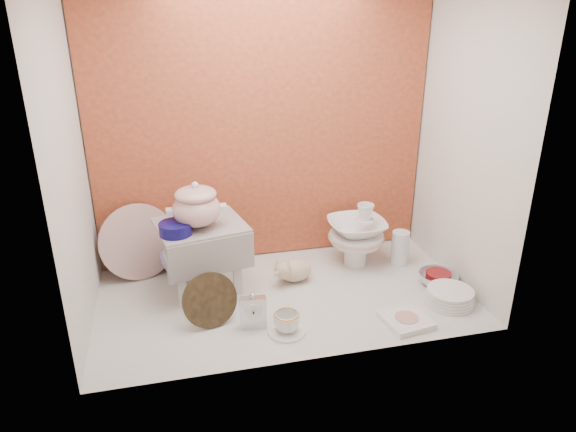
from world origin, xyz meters
name	(u,v)px	position (x,y,z in m)	size (l,w,h in m)	color
ground	(285,296)	(0.00, 0.00, 0.00)	(1.80, 1.80, 0.00)	silver
niche_shell	(276,100)	(0.00, 0.18, 0.93)	(1.86, 1.03, 1.53)	#C25830
step_stool	(202,256)	(-0.38, 0.18, 0.18)	(0.41, 0.35, 0.35)	silver
soup_tureen	(196,205)	(-0.39, 0.14, 0.47)	(0.27, 0.27, 0.23)	white
cobalt_bowl	(176,229)	(-0.50, 0.09, 0.38)	(0.15, 0.15, 0.06)	#0E0A4F
floral_platter	(138,242)	(-0.69, 0.39, 0.20)	(0.40, 0.12, 0.39)	white
blue_white_vase	(183,251)	(-0.47, 0.37, 0.13)	(0.24, 0.24, 0.26)	white
lacquer_tray	(210,300)	(-0.38, -0.15, 0.12)	(0.25, 0.09, 0.24)	black
mantel_clock	(253,311)	(-0.20, -0.22, 0.09)	(0.12, 0.04, 0.17)	silver
plush_pig	(295,270)	(0.08, 0.14, 0.07)	(0.22, 0.15, 0.13)	#C7AC8C
teacup_saucer	(287,331)	(-0.06, -0.30, 0.01)	(0.17, 0.17, 0.01)	white
gold_rim_teacup	(287,322)	(-0.06, -0.30, 0.06)	(0.11, 0.11, 0.09)	white
lattice_dish	(406,320)	(0.48, -0.35, 0.01)	(0.20, 0.20, 0.03)	white
dinner_plate_stack	(450,296)	(0.76, -0.24, 0.04)	(0.24, 0.24, 0.07)	white
crystal_bowl	(438,279)	(0.79, -0.07, 0.03)	(0.20, 0.20, 0.06)	silver
clear_glass_vase	(400,248)	(0.69, 0.19, 0.10)	(0.10, 0.10, 0.19)	silver
porcelain_tower	(356,234)	(0.46, 0.25, 0.18)	(0.31, 0.31, 0.35)	white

